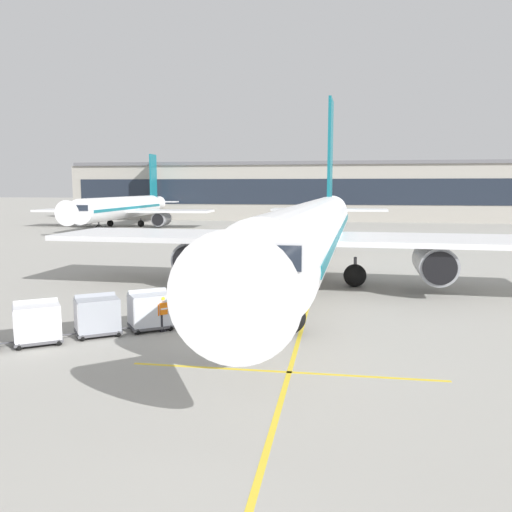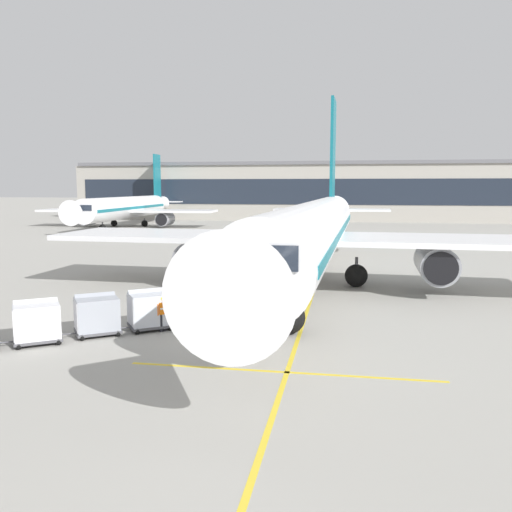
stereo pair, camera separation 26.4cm
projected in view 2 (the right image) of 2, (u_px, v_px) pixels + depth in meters
The scene contains 13 objects.
ground_plane at pixel (218, 339), 24.13m from camera, with size 600.00×600.00×0.00m, color #9E9B93.
parked_airplane at pixel (314, 231), 35.83m from camera, with size 36.17×46.37×15.67m.
belt_loader at pixel (217, 300), 28.41m from camera, with size 5.00×4.34×2.79m.
baggage_cart_lead at pixel (150, 309), 25.73m from camera, with size 2.69×2.46×1.91m.
baggage_cart_second at pixel (97, 314), 24.70m from camera, with size 2.69×2.46×1.91m.
baggage_cart_third at pixel (37, 321), 23.38m from camera, with size 2.69×2.46×1.91m.
ground_crew_by_loader at pixel (163, 311), 25.26m from camera, with size 0.44×0.43×1.74m.
ground_crew_by_carts at pixel (213, 306), 26.27m from camera, with size 0.30×0.56×1.74m.
safety_cone_engine_keepout at pixel (221, 296), 31.86m from camera, with size 0.65×0.65×0.73m.
apron_guidance_line_lead_in at pixel (314, 290), 35.51m from camera, with size 0.20×110.00×0.01m.
apron_guidance_line_stop_bar at pixel (283, 372), 19.80m from camera, with size 12.00×0.20×0.01m.
terminal_building at pixel (391, 192), 109.61m from camera, with size 133.60×15.29×12.07m.
distant_airplane at pixel (127, 208), 91.33m from camera, with size 31.12×40.86×13.44m.
Camera 2 is at (5.72, -22.78, 6.93)m, focal length 36.90 mm.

